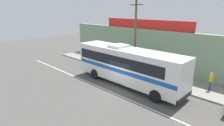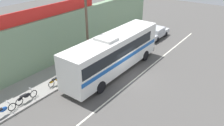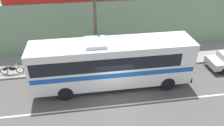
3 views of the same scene
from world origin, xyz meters
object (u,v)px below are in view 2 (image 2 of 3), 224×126
(parked_car, at_px, (156,32))
(utility_pole, at_px, (87,26))
(motorcycle_purple, at_px, (2,111))
(pedestrian_by_curb, at_px, (119,34))
(motorcycle_orange, at_px, (26,97))
(motorcycle_red, at_px, (57,80))
(intercity_bus, at_px, (113,52))

(parked_car, bearing_deg, utility_pole, 172.84)
(motorcycle_purple, height_order, pedestrian_by_curb, pedestrian_by_curb)
(utility_pole, relative_size, pedestrian_by_curb, 4.76)
(utility_pole, distance_m, motorcycle_orange, 7.78)
(motorcycle_purple, xyz_separation_m, motorcycle_red, (4.94, 0.13, 0.00))
(intercity_bus, relative_size, motorcycle_purple, 5.85)
(motorcycle_orange, bearing_deg, pedestrian_by_curb, 5.60)
(parked_car, bearing_deg, motorcycle_orange, 175.05)
(parked_car, distance_m, motorcycle_purple, 20.25)
(motorcycle_orange, bearing_deg, motorcycle_purple, -176.25)
(motorcycle_red, relative_size, pedestrian_by_curb, 1.14)
(pedestrian_by_curb, bearing_deg, intercity_bus, -149.14)
(motorcycle_red, height_order, pedestrian_by_curb, pedestrian_by_curb)
(utility_pole, xyz_separation_m, motorcycle_orange, (-6.84, 0.15, -3.70))
(parked_car, distance_m, pedestrian_by_curb, 5.09)
(intercity_bus, relative_size, motorcycle_orange, 6.22)
(pedestrian_by_curb, bearing_deg, motorcycle_orange, -174.40)
(intercity_bus, bearing_deg, motorcycle_orange, 162.42)
(motorcycle_purple, bearing_deg, pedestrian_by_curb, 5.37)
(intercity_bus, height_order, motorcycle_purple, intercity_bus)
(motorcycle_purple, relative_size, motorcycle_red, 1.02)
(intercity_bus, bearing_deg, parked_car, 4.69)
(intercity_bus, xyz_separation_m, motorcycle_red, (-4.72, 2.44, -1.50))
(utility_pole, xyz_separation_m, motorcycle_purple, (-8.80, 0.02, -3.70))
(intercity_bus, relative_size, parked_car, 2.64)
(parked_car, height_order, pedestrian_by_curb, pedestrian_by_curb)
(motorcycle_orange, xyz_separation_m, motorcycle_red, (2.99, -0.00, 0.00))
(motorcycle_purple, bearing_deg, parked_car, -4.12)
(utility_pole, relative_size, motorcycle_purple, 4.07)
(motorcycle_orange, bearing_deg, motorcycle_red, -0.01)
(motorcycle_purple, relative_size, pedestrian_by_curb, 1.17)
(intercity_bus, xyz_separation_m, pedestrian_by_curb, (6.41, 3.83, -0.95))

